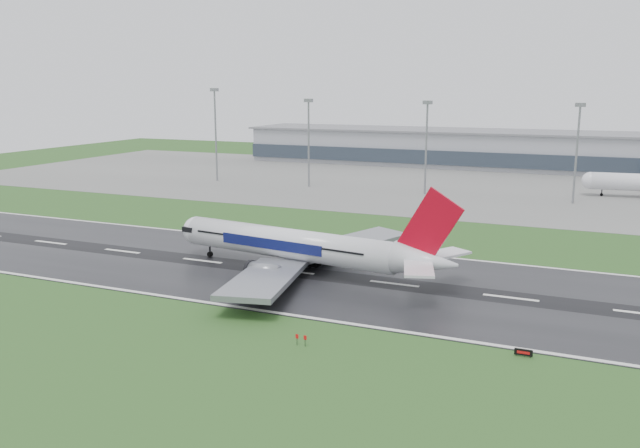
% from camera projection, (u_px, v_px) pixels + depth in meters
% --- Properties ---
extents(ground, '(520.00, 520.00, 0.00)m').
position_uv_depth(ground, '(394.00, 284.00, 115.67)').
color(ground, '#234B1B').
rests_on(ground, ground).
extents(runway, '(400.00, 45.00, 0.10)m').
position_uv_depth(runway, '(394.00, 284.00, 115.66)').
color(runway, black).
rests_on(runway, ground).
extents(apron, '(400.00, 130.00, 0.08)m').
position_uv_depth(apron, '(498.00, 187.00, 228.19)').
color(apron, slate).
rests_on(apron, ground).
extents(terminal, '(240.00, 36.00, 15.00)m').
position_uv_depth(terminal, '(519.00, 151.00, 280.67)').
color(terminal, '#91939C').
rests_on(terminal, ground).
extents(main_airliner, '(65.66, 63.27, 17.32)m').
position_uv_depth(main_airliner, '(306.00, 228.00, 120.76)').
color(main_airliner, silver).
rests_on(main_airliner, runway).
extents(runway_sign, '(2.28, 0.88, 1.04)m').
position_uv_depth(runway_sign, '(523.00, 353.00, 84.45)').
color(runway_sign, black).
rests_on(runway_sign, ground).
extents(floodmast_0, '(0.64, 0.64, 32.75)m').
position_uv_depth(floodmast_0, '(216.00, 137.00, 240.27)').
color(floodmast_0, gray).
rests_on(floodmast_0, ground).
extents(floodmast_1, '(0.64, 0.64, 29.21)m').
position_uv_depth(floodmast_1, '(309.00, 145.00, 226.24)').
color(floodmast_1, gray).
rests_on(floodmast_1, ground).
extents(floodmast_2, '(0.64, 0.64, 28.90)m').
position_uv_depth(floodmast_2, '(426.00, 150.00, 210.35)').
color(floodmast_2, gray).
rests_on(floodmast_2, ground).
extents(floodmast_3, '(0.64, 0.64, 28.60)m').
position_uv_depth(floodmast_3, '(576.00, 156.00, 192.98)').
color(floodmast_3, gray).
rests_on(floodmast_3, ground).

